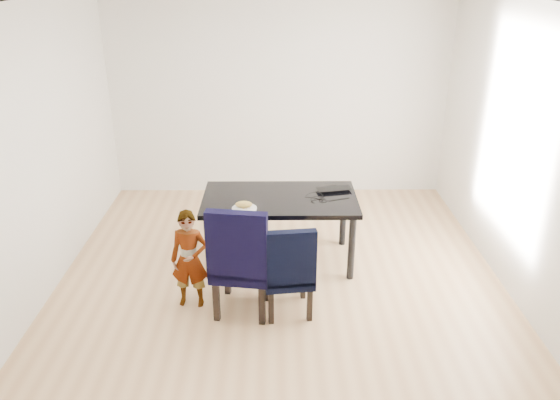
{
  "coord_description": "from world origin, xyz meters",
  "views": [
    {
      "loc": [
        -0.04,
        -4.69,
        3.0
      ],
      "look_at": [
        0.0,
        0.2,
        0.85
      ],
      "focal_mm": 35.0,
      "sensor_mm": 36.0,
      "label": 1
    }
  ],
  "objects_px": {
    "child": "(190,259)",
    "chair_right": "(288,267)",
    "dining_table": "(280,229)",
    "chair_left": "(243,257)",
    "plate": "(244,208)",
    "laptop": "(332,188)"
  },
  "relations": [
    {
      "from": "child",
      "to": "chair_right",
      "type": "bearing_deg",
      "value": -2.91
    },
    {
      "from": "dining_table",
      "to": "chair_left",
      "type": "relative_size",
      "value": 1.46
    },
    {
      "from": "chair_left",
      "to": "plate",
      "type": "xyz_separation_m",
      "value": [
        -0.01,
        0.59,
        0.21
      ]
    },
    {
      "from": "child",
      "to": "laptop",
      "type": "distance_m",
      "value": 1.77
    },
    {
      "from": "chair_left",
      "to": "child",
      "type": "relative_size",
      "value": 1.14
    },
    {
      "from": "plate",
      "to": "laptop",
      "type": "height_order",
      "value": "laptop"
    },
    {
      "from": "dining_table",
      "to": "laptop",
      "type": "relative_size",
      "value": 4.32
    },
    {
      "from": "plate",
      "to": "child",
      "type": "bearing_deg",
      "value": -133.22
    },
    {
      "from": "chair_right",
      "to": "dining_table",
      "type": "bearing_deg",
      "value": 87.51
    },
    {
      "from": "chair_right",
      "to": "laptop",
      "type": "xyz_separation_m",
      "value": [
        0.5,
        1.15,
        0.31
      ]
    },
    {
      "from": "dining_table",
      "to": "chair_right",
      "type": "distance_m",
      "value": 0.93
    },
    {
      "from": "dining_table",
      "to": "child",
      "type": "distance_m",
      "value": 1.17
    },
    {
      "from": "dining_table",
      "to": "plate",
      "type": "height_order",
      "value": "plate"
    },
    {
      "from": "chair_right",
      "to": "child",
      "type": "xyz_separation_m",
      "value": [
        -0.9,
        0.11,
        0.02
      ]
    },
    {
      "from": "dining_table",
      "to": "plate",
      "type": "bearing_deg",
      "value": -140.2
    },
    {
      "from": "chair_right",
      "to": "plate",
      "type": "distance_m",
      "value": 0.81
    },
    {
      "from": "dining_table",
      "to": "chair_right",
      "type": "relative_size",
      "value": 1.74
    },
    {
      "from": "chair_right",
      "to": "child",
      "type": "distance_m",
      "value": 0.91
    },
    {
      "from": "child",
      "to": "laptop",
      "type": "bearing_deg",
      "value": 40.66
    },
    {
      "from": "dining_table",
      "to": "chair_right",
      "type": "height_order",
      "value": "chair_right"
    },
    {
      "from": "dining_table",
      "to": "laptop",
      "type": "distance_m",
      "value": 0.72
    },
    {
      "from": "chair_right",
      "to": "laptop",
      "type": "relative_size",
      "value": 2.47
    }
  ]
}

